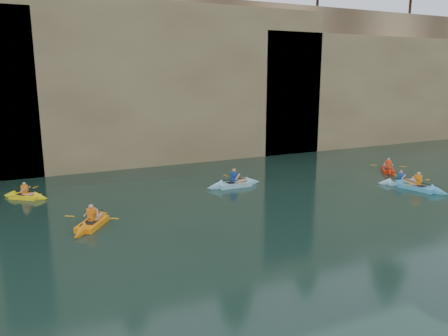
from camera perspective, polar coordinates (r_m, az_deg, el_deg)
name	(u,v)px	position (r m, az deg, el deg)	size (l,w,h in m)	color
ground	(395,321)	(12.82, 21.40, -18.13)	(160.00, 160.00, 0.00)	black
cliff	(121,77)	(38.23, -13.30, 11.45)	(70.00, 16.00, 12.00)	tan
cliff_slab_center	(173,82)	(31.67, -6.65, 11.05)	(24.00, 2.40, 11.40)	#97875B
cliff_slab_east	(383,89)	(42.70, 20.01, 9.64)	(26.00, 2.40, 9.84)	#97875B
sea_cave_center	(91,147)	(29.94, -16.94, 2.65)	(3.50, 1.00, 3.20)	black
sea_cave_east	(273,126)	(34.81, 6.44, 5.46)	(5.00, 1.00, 4.50)	black
kayaker_orange	(92,223)	(19.30, -16.85, -6.91)	(2.40, 3.03, 1.21)	orange
kayaker_ltblue_near	(400,182)	(27.36, 22.03, -1.73)	(2.65, 1.91, 1.03)	#98D6FF
kayaker_red_far	(388,169)	(30.63, 20.61, -0.18)	(2.50, 2.77, 1.12)	red
kayaker_yellow	(25,196)	(24.77, -24.53, -3.33)	(2.44, 2.14, 1.07)	yellow
kayaker_ltblue_mid	(234,184)	(24.85, 1.31, -2.09)	(3.42, 2.54, 1.30)	#88CDE4
kayaker_blue_east	(417,187)	(26.49, 23.95, -2.27)	(2.42, 3.58, 1.25)	#45B3EC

